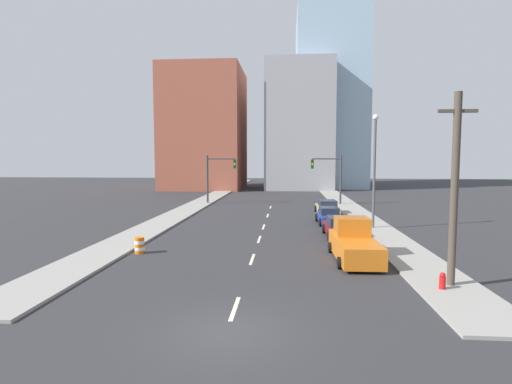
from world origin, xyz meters
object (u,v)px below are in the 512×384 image
sedan_maroon (339,228)px  utility_pole_right_near (455,189)px  traffic_barrel (139,245)px  sedan_blue (329,216)px  pickup_truck_orange (354,243)px  street_lamp (374,164)px  fire_hydrant (442,282)px  traffic_signal_right (332,173)px  traffic_signal_left (216,173)px  sedan_tan (327,208)px

sedan_maroon → utility_pole_right_near: bearing=-74.7°
traffic_barrel → sedan_blue: bearing=43.6°
utility_pole_right_near → sedan_blue: bearing=101.9°
utility_pole_right_near → pickup_truck_orange: utility_pole_right_near is taller
utility_pole_right_near → street_lamp: bearing=91.2°
pickup_truck_orange → sedan_maroon: size_ratio=1.20×
fire_hydrant → pickup_truck_orange: bearing=118.5°
traffic_signal_right → pickup_truck_orange: bearing=-93.5°
pickup_truck_orange → sedan_maroon: 6.32m
fire_hydrant → sedan_maroon: (-2.82, 11.47, 0.25)m
traffic_signal_right → pickup_truck_orange: size_ratio=1.04×
utility_pole_right_near → fire_hydrant: (-0.58, -0.61, -3.87)m
street_lamp → sedan_blue: size_ratio=2.09×
traffic_signal_left → sedan_maroon: traffic_signal_left is taller
pickup_truck_orange → sedan_tan: (0.34, 18.29, -0.26)m
fire_hydrant → sedan_tan: (-2.47, 23.45, 0.23)m
pickup_truck_orange → traffic_barrel: bearing=176.1°
traffic_signal_left → pickup_truck_orange: size_ratio=1.04×
fire_hydrant → street_lamp: bearing=89.0°
sedan_maroon → sedan_tan: sedan_maroon is taller
fire_hydrant → sedan_blue: (-2.94, 17.27, 0.24)m
traffic_signal_right → traffic_barrel: traffic_signal_right is taller
sedan_blue → sedan_tan: 6.20m
traffic_signal_left → traffic_signal_right: same height
traffic_signal_left → traffic_barrel: traffic_signal_left is taller
sedan_maroon → sedan_tan: bearing=86.2°
traffic_signal_left → pickup_truck_orange: bearing=-64.6°
utility_pole_right_near → traffic_barrel: size_ratio=8.78×
pickup_truck_orange → sedan_maroon: bearing=88.4°
street_lamp → pickup_truck_orange: bearing=-107.4°
sedan_blue → sedan_tan: sedan_blue is taller
traffic_signal_left → traffic_barrel: 25.98m
fire_hydrant → utility_pole_right_near: bearing=46.6°
fire_hydrant → sedan_tan: size_ratio=0.17×
traffic_signal_right → sedan_blue: bearing=-97.1°
traffic_barrel → sedan_maroon: (12.32, 5.82, 0.19)m
traffic_barrel → utility_pole_right_near: bearing=-17.8°
utility_pole_right_near → traffic_barrel: 16.94m
utility_pole_right_near → sedan_tan: bearing=97.6°
fire_hydrant → pickup_truck_orange: 5.89m
utility_pole_right_near → fire_hydrant: bearing=-133.4°
street_lamp → fire_hydrant: 15.70m
sedan_blue → utility_pole_right_near: bearing=-80.7°
traffic_signal_left → traffic_barrel: (0.12, -25.77, -3.33)m
fire_hydrant → pickup_truck_orange: pickup_truck_orange is taller
utility_pole_right_near → traffic_barrel: utility_pole_right_near is taller
traffic_barrel → sedan_blue: size_ratio=0.22×
traffic_signal_right → fire_hydrant: size_ratio=7.08×
traffic_signal_right → traffic_signal_left: bearing=180.0°
traffic_barrel → pickup_truck_orange: 12.35m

